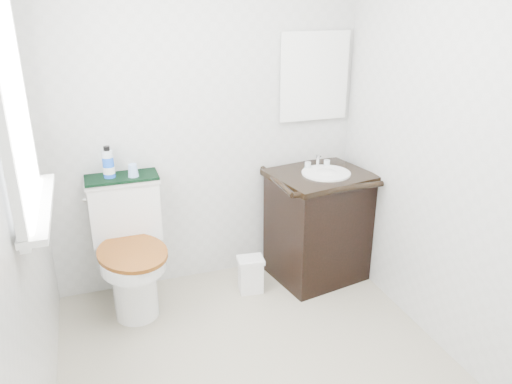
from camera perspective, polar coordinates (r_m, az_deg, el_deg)
floor at (r=2.98m, az=0.94°, el=-20.26°), size 2.40×2.40×0.00m
wall_back at (r=3.46m, az=-5.79°, el=8.32°), size 2.40×0.00×2.40m
wall_front at (r=1.41m, az=18.62°, el=-13.65°), size 2.40×0.00×2.40m
wall_left at (r=2.25m, az=-26.20°, el=-1.22°), size 0.00×2.40×2.40m
wall_right at (r=2.91m, az=21.99°, el=4.26°), size 0.00×2.40×2.40m
window at (r=2.39m, az=-26.28°, el=8.84°), size 0.02×0.70×0.90m
mirror at (r=3.65m, az=6.66°, el=12.97°), size 0.50×0.02×0.60m
toilet at (r=3.45m, az=-14.13°, el=-6.91°), size 0.51×0.69×0.87m
vanity at (r=3.69m, az=7.10°, el=-3.52°), size 0.75×0.67×0.92m
trash_bin at (r=3.60m, az=-0.62°, el=-9.37°), size 0.20×0.16×0.26m
towel at (r=3.36m, az=-15.12°, el=1.64°), size 0.47×0.22×0.02m
mouthwash_bottle at (r=3.33m, az=-16.53°, el=3.16°), size 0.07×0.07×0.21m
cup at (r=3.32m, az=-13.88°, el=2.42°), size 0.07×0.07×0.08m
soap_bar at (r=3.62m, az=5.97°, el=2.81°), size 0.06×0.04×0.02m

